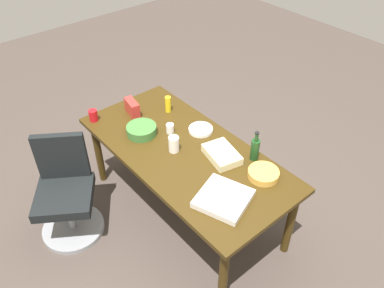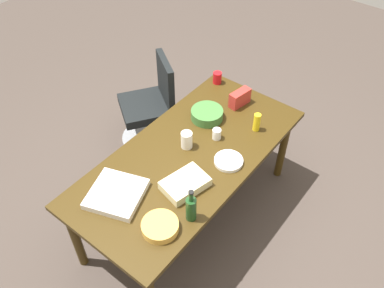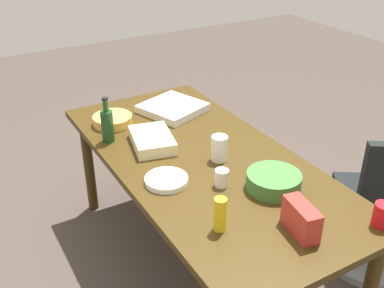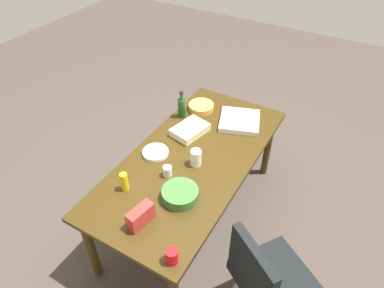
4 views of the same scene
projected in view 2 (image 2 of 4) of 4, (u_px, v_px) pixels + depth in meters
ground_plane at (190, 213)px, 3.70m from camera, size 10.00×10.00×0.00m
conference_table at (189, 162)px, 3.21m from camera, size 2.00×0.95×0.77m
office_chair at (151, 112)px, 4.14m from camera, size 0.67×0.67×0.95m
paper_cup at (217, 134)px, 3.25m from camera, size 0.09×0.09×0.09m
pizza_box at (116, 194)px, 2.85m from camera, size 0.46×0.46×0.05m
mayo_jar at (187, 140)px, 3.17m from camera, size 0.09×0.09×0.14m
salad_bowl at (207, 114)px, 3.43m from camera, size 0.34×0.34×0.08m
paper_plate_stack at (229, 161)px, 3.09m from camera, size 0.23×0.23×0.03m
red_solo_cup at (217, 78)px, 3.78m from camera, size 0.10×0.10×0.11m
chip_bag_red at (240, 98)px, 3.54m from camera, size 0.21×0.11×0.14m
sheet_cake at (185, 184)px, 2.90m from camera, size 0.36×0.29×0.07m
chip_bowl at (160, 226)px, 2.65m from camera, size 0.25×0.25×0.06m
mustard_bottle at (257, 122)px, 3.30m from camera, size 0.06×0.06×0.16m
wine_bottle at (191, 208)px, 2.66m from camera, size 0.08×0.08×0.28m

